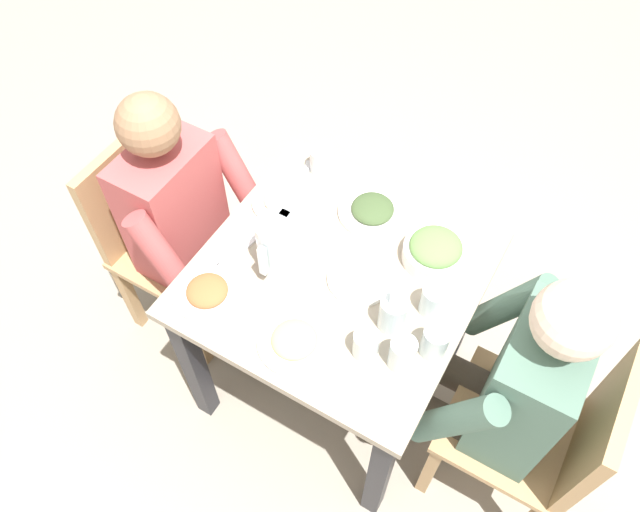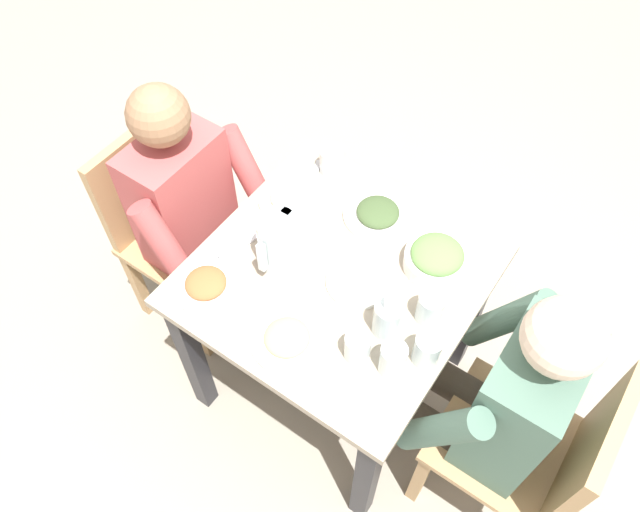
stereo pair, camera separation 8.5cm
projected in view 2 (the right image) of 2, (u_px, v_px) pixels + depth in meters
name	position (u px, v px, depth m)	size (l,w,h in m)	color
ground_plane	(334.00, 376.00, 2.44)	(8.00, 8.00, 0.00)	gray
dining_table	(337.00, 297.00, 1.96)	(0.82, 0.82, 0.74)	gray
chair_near	(169.00, 222.00, 2.29)	(0.40, 0.40, 0.85)	tan
chair_far	(537.00, 452.00, 1.79)	(0.40, 0.40, 0.85)	tan
diner_near	(204.00, 222.00, 2.10)	(0.48, 0.53, 1.15)	#B24C4C
diner_far	(485.00, 394.00, 1.74)	(0.48, 0.53, 1.15)	#4C6B5B
water_pitcher	(278.00, 242.00, 1.79)	(0.16, 0.12, 0.19)	silver
salad_bowl	(436.00, 258.00, 1.82)	(0.19, 0.19, 0.09)	white
plate_beans	(289.00, 198.00, 2.00)	(0.20, 0.20, 0.04)	white
plate_dolmas	(378.00, 213.00, 1.96)	(0.22, 0.22, 0.04)	white
plate_fries	(287.00, 339.00, 1.70)	(0.21, 0.21, 0.04)	white
plate_rice_curry	(206.00, 284.00, 1.80)	(0.20, 0.20, 0.04)	white
plate_yoghurt	(357.00, 282.00, 1.81)	(0.19, 0.19, 0.04)	white
water_glass_near_right	(330.00, 161.00, 2.05)	(0.07, 0.07, 0.09)	silver
water_glass_by_pitcher	(393.00, 359.00, 1.62)	(0.07, 0.07, 0.11)	silver
water_glass_far_right	(427.00, 350.00, 1.63)	(0.07, 0.07, 0.10)	silver
water_glass_far_left	(357.00, 347.00, 1.65)	(0.07, 0.07, 0.09)	silver
water_glass_near_left	(430.00, 308.00, 1.71)	(0.08, 0.08, 0.10)	silver
oil_carafe	(387.00, 319.00, 1.68)	(0.08, 0.08, 0.16)	silver
fork_near	(460.00, 280.00, 1.82)	(0.17, 0.03, 0.01)	silver
knife_near	(196.00, 275.00, 1.83)	(0.18, 0.02, 0.01)	silver
fork_far	(239.00, 247.00, 1.89)	(0.17, 0.03, 0.01)	silver
knife_far	(313.00, 180.00, 2.06)	(0.18, 0.02, 0.01)	silver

